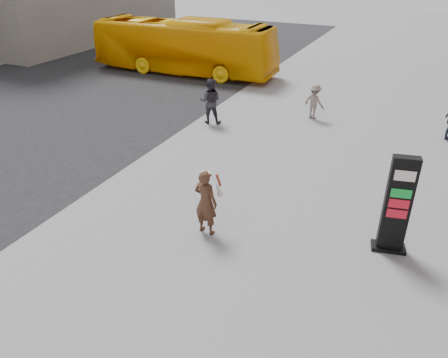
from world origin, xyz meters
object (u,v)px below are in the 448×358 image
at_px(bus, 184,46).
at_px(pedestrian_b, 314,101).
at_px(info_pylon, 397,206).
at_px(woman, 206,201).
at_px(pedestrian_a, 210,101).

relative_size(bus, pedestrian_b, 7.29).
xyz_separation_m(info_pylon, bus, (-13.16, 12.82, 0.27)).
xyz_separation_m(woman, pedestrian_b, (0.28, 9.68, -0.17)).
distance_m(bus, pedestrian_a, 8.56).
relative_size(woman, pedestrian_a, 0.96).
bearing_deg(info_pylon, pedestrian_b, 104.51).
relative_size(woman, pedestrian_b, 1.20).
distance_m(info_pylon, pedestrian_b, 9.42).
height_order(info_pylon, pedestrian_a, info_pylon).
distance_m(bus, pedestrian_b, 10.03).
bearing_deg(pedestrian_a, woman, 98.15).
bearing_deg(bus, info_pylon, -135.47).
height_order(bus, pedestrian_a, bus).
bearing_deg(woman, pedestrian_a, -56.70).
bearing_deg(bus, pedestrian_a, -144.00).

